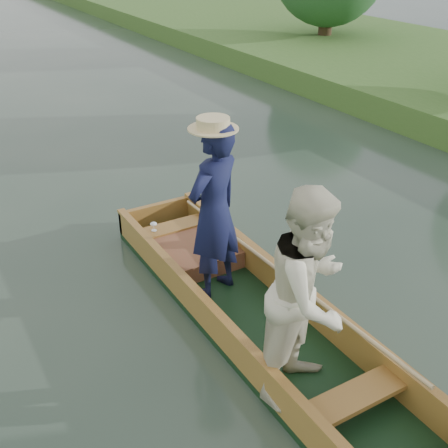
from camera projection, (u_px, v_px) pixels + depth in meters
ground at (252, 323)px, 6.14m from camera, size 120.00×120.00×0.00m
punt at (261, 274)px, 5.52m from camera, size 1.30×5.00×2.14m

